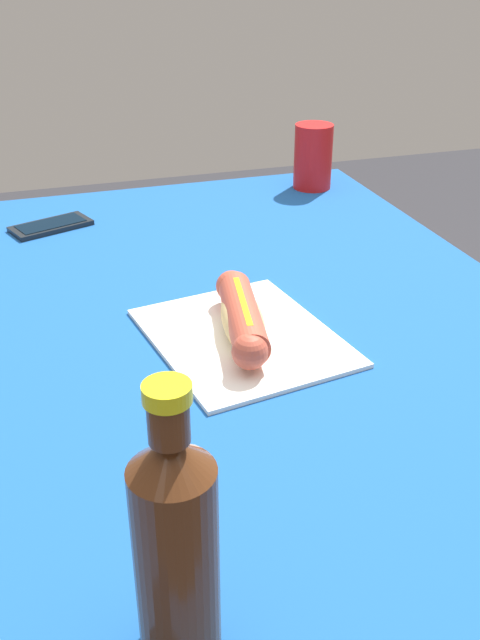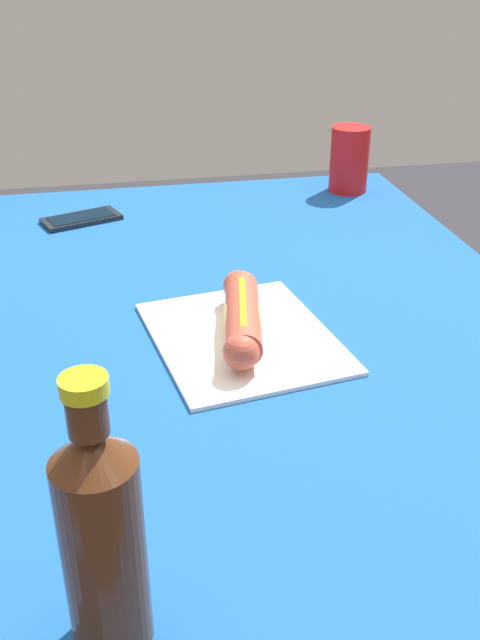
% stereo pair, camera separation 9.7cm
% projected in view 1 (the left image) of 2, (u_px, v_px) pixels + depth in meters
% --- Properties ---
extents(dining_table, '(1.23, 0.91, 0.73)m').
position_uv_depth(dining_table, '(227.00, 384.00, 1.10)').
color(dining_table, brown).
rests_on(dining_table, ground).
extents(paper_wrapper, '(0.31, 0.27, 0.01)m').
position_uv_depth(paper_wrapper, '(240.00, 338.00, 0.98)').
color(paper_wrapper, white).
rests_on(paper_wrapper, dining_table).
extents(hot_dog, '(0.23, 0.09, 0.05)m').
position_uv_depth(hot_dog, '(240.00, 318.00, 0.96)').
color(hot_dog, '#E5BC75').
rests_on(hot_dog, paper_wrapper).
extents(cell_phone, '(0.11, 0.16, 0.01)m').
position_uv_depth(cell_phone, '(51.00, 226.00, 1.35)').
color(cell_phone, black).
rests_on(cell_phone, dining_table).
extents(soda_bottle, '(0.06, 0.06, 0.24)m').
position_uv_depth(soda_bottle, '(176.00, 546.00, 0.51)').
color(soda_bottle, '#4C2814').
rests_on(soda_bottle, dining_table).
extents(drinking_cup, '(0.08, 0.08, 0.14)m').
position_uv_depth(drinking_cup, '(313.00, 157.00, 1.53)').
color(drinking_cup, red).
rests_on(drinking_cup, dining_table).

